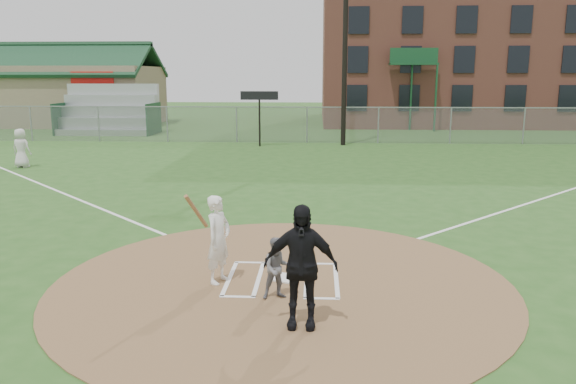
{
  "coord_description": "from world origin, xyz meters",
  "views": [
    {
      "loc": [
        0.63,
        -9.75,
        3.76
      ],
      "look_at": [
        0.0,
        2.0,
        1.3
      ],
      "focal_mm": 35.0,
      "sensor_mm": 36.0,
      "label": 1
    }
  ],
  "objects_px": {
    "batter_at_plate": "(218,239)",
    "umpire": "(301,266)",
    "catcher": "(277,268)",
    "home_plate": "(284,278)",
    "ondeck_player": "(21,148)"
  },
  "relations": [
    {
      "from": "batter_at_plate",
      "to": "umpire",
      "type": "bearing_deg",
      "value": -48.65
    },
    {
      "from": "catcher",
      "to": "umpire",
      "type": "height_order",
      "value": "umpire"
    },
    {
      "from": "catcher",
      "to": "batter_at_plate",
      "type": "height_order",
      "value": "batter_at_plate"
    },
    {
      "from": "home_plate",
      "to": "catcher",
      "type": "distance_m",
      "value": 1.06
    },
    {
      "from": "home_plate",
      "to": "ondeck_player",
      "type": "bearing_deg",
      "value": 133.03
    },
    {
      "from": "umpire",
      "to": "batter_at_plate",
      "type": "distance_m",
      "value": 2.35
    },
    {
      "from": "catcher",
      "to": "batter_at_plate",
      "type": "relative_size",
      "value": 0.6
    },
    {
      "from": "catcher",
      "to": "umpire",
      "type": "xyz_separation_m",
      "value": [
        0.42,
        -1.06,
        0.42
      ]
    },
    {
      "from": "catcher",
      "to": "ondeck_player",
      "type": "bearing_deg",
      "value": 113.78
    },
    {
      "from": "catcher",
      "to": "umpire",
      "type": "bearing_deg",
      "value": -85.35
    },
    {
      "from": "home_plate",
      "to": "catcher",
      "type": "bearing_deg",
      "value": -93.36
    },
    {
      "from": "ondeck_player",
      "to": "batter_at_plate",
      "type": "distance_m",
      "value": 16.45
    },
    {
      "from": "umpire",
      "to": "batter_at_plate",
      "type": "height_order",
      "value": "umpire"
    },
    {
      "from": "home_plate",
      "to": "batter_at_plate",
      "type": "relative_size",
      "value": 0.25
    },
    {
      "from": "catcher",
      "to": "ondeck_player",
      "type": "height_order",
      "value": "ondeck_player"
    }
  ]
}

